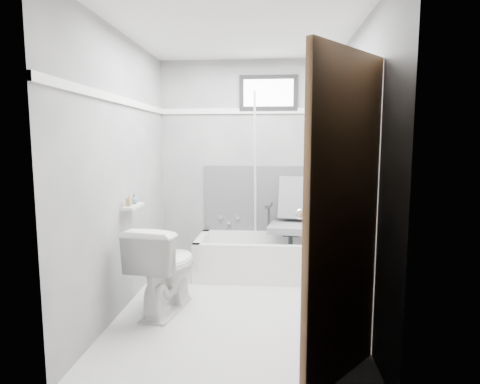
# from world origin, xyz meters

# --- Properties ---
(floor) EXTENTS (2.60, 2.60, 0.00)m
(floor) POSITION_xyz_m (0.00, 0.00, 0.00)
(floor) COLOR white
(floor) RESTS_ON ground
(ceiling) EXTENTS (2.60, 2.60, 0.00)m
(ceiling) POSITION_xyz_m (0.00, 0.00, 2.40)
(ceiling) COLOR silver
(ceiling) RESTS_ON floor
(wall_back) EXTENTS (2.00, 0.02, 2.40)m
(wall_back) POSITION_xyz_m (0.00, 1.30, 1.20)
(wall_back) COLOR slate
(wall_back) RESTS_ON floor
(wall_front) EXTENTS (2.00, 0.02, 2.40)m
(wall_front) POSITION_xyz_m (0.00, -1.30, 1.20)
(wall_front) COLOR slate
(wall_front) RESTS_ON floor
(wall_left) EXTENTS (0.02, 2.60, 2.40)m
(wall_left) POSITION_xyz_m (-1.00, 0.00, 1.20)
(wall_left) COLOR slate
(wall_left) RESTS_ON floor
(wall_right) EXTENTS (0.02, 2.60, 2.40)m
(wall_right) POSITION_xyz_m (1.00, 0.00, 1.20)
(wall_right) COLOR slate
(wall_right) RESTS_ON floor
(bathtub) EXTENTS (1.50, 0.70, 0.42)m
(bathtub) POSITION_xyz_m (0.23, 0.93, 0.21)
(bathtub) COLOR white
(bathtub) RESTS_ON floor
(office_chair) EXTENTS (0.63, 0.63, 0.96)m
(office_chair) POSITION_xyz_m (0.51, 0.98, 0.60)
(office_chair) COLOR slate
(office_chair) RESTS_ON bathtub
(toilet) EXTENTS (0.56, 0.84, 0.76)m
(toilet) POSITION_xyz_m (-0.62, -0.07, 0.38)
(toilet) COLOR white
(toilet) RESTS_ON floor
(door) EXTENTS (0.78, 0.78, 2.00)m
(door) POSITION_xyz_m (0.98, -1.28, 1.00)
(door) COLOR brown
(door) RESTS_ON floor
(window) EXTENTS (0.66, 0.04, 0.40)m
(window) POSITION_xyz_m (0.25, 1.29, 2.02)
(window) COLOR black
(window) RESTS_ON wall_back
(backerboard) EXTENTS (1.50, 0.02, 0.78)m
(backerboard) POSITION_xyz_m (0.25, 1.29, 0.80)
(backerboard) COLOR #4C4C4F
(backerboard) RESTS_ON wall_back
(trim_back) EXTENTS (2.00, 0.02, 0.06)m
(trim_back) POSITION_xyz_m (0.00, 1.29, 1.82)
(trim_back) COLOR white
(trim_back) RESTS_ON wall_back
(trim_left) EXTENTS (0.02, 2.60, 0.06)m
(trim_left) POSITION_xyz_m (-0.99, 0.00, 1.82)
(trim_left) COLOR white
(trim_left) RESTS_ON wall_left
(pole) EXTENTS (0.02, 0.55, 1.88)m
(pole) POSITION_xyz_m (0.11, 1.06, 1.05)
(pole) COLOR silver
(pole) RESTS_ON bathtub
(shelf) EXTENTS (0.10, 0.32, 0.02)m
(shelf) POSITION_xyz_m (-0.93, 0.06, 0.90)
(shelf) COLOR silver
(shelf) RESTS_ON wall_left
(soap_bottle_a) EXTENTS (0.05, 0.05, 0.09)m
(soap_bottle_a) POSITION_xyz_m (-0.94, -0.02, 0.97)
(soap_bottle_a) COLOR #A28451
(soap_bottle_a) RESTS_ON shelf
(soap_bottle_b) EXTENTS (0.09, 0.09, 0.09)m
(soap_bottle_b) POSITION_xyz_m (-0.94, 0.12, 0.96)
(soap_bottle_b) COLOR teal
(soap_bottle_b) RESTS_ON shelf
(faucet) EXTENTS (0.26, 0.10, 0.16)m
(faucet) POSITION_xyz_m (-0.20, 1.27, 0.55)
(faucet) COLOR silver
(faucet) RESTS_ON wall_back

